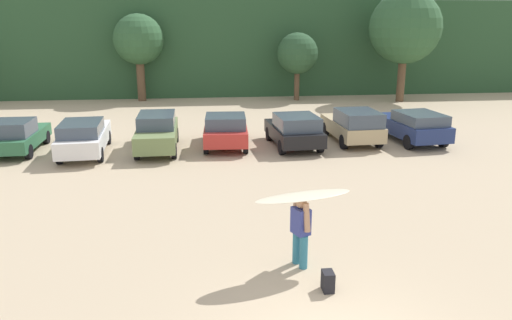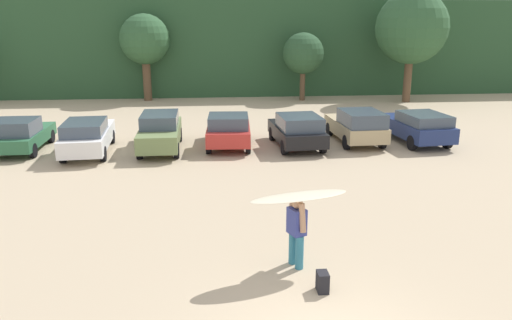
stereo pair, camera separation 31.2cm
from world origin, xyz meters
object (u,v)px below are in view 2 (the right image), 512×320
at_px(parked_car_navy, 417,126).
at_px(parked_car_black, 297,130).
at_px(backpack_dropped, 323,282).
at_px(parked_car_red, 229,130).
at_px(parked_car_forest_green, 20,135).
at_px(parked_car_olive_green, 160,131).
at_px(parked_car_tan, 357,125).
at_px(person_adult, 297,228).
at_px(surfboard_cream, 299,196).
at_px(parked_car_white, 87,136).

bearing_deg(parked_car_navy, parked_car_black, 87.13).
bearing_deg(backpack_dropped, parked_car_red, 96.74).
xyz_separation_m(parked_car_forest_green, backpack_dropped, (10.77, -12.90, -0.54)).
xyz_separation_m(parked_car_olive_green, parked_car_tan, (9.14, 0.39, -0.00)).
distance_m(parked_car_black, person_adult, 11.45).
bearing_deg(parked_car_navy, person_adult, 140.10).
bearing_deg(parked_car_olive_green, parked_car_red, -86.58).
bearing_deg(parked_car_navy, backpack_dropped, 143.92).
bearing_deg(parked_car_forest_green, parked_car_navy, -91.10).
distance_m(parked_car_red, surfboard_cream, 11.89).
bearing_deg(parked_car_olive_green, parked_car_tan, -88.27).
relative_size(parked_car_olive_green, parked_car_navy, 1.02).
bearing_deg(parked_car_tan, person_adult, 154.80).
relative_size(parked_car_white, parked_car_navy, 1.07).
distance_m(parked_car_forest_green, parked_car_navy, 18.15).
bearing_deg(parked_car_navy, parked_car_red, 83.52).
bearing_deg(parked_car_white, parked_car_red, -88.28).
bearing_deg(person_adult, parked_car_red, -107.00).
xyz_separation_m(parked_car_red, backpack_dropped, (1.52, -12.86, -0.58)).
height_order(parked_car_forest_green, parked_car_white, parked_car_white).
bearing_deg(parked_car_red, parked_car_olive_green, 97.12).
bearing_deg(parked_car_black, parked_car_tan, -83.55).
height_order(parked_car_forest_green, parked_car_navy, parked_car_navy).
relative_size(person_adult, surfboard_cream, 0.70).
xyz_separation_m(parked_car_white, parked_car_navy, (15.07, 0.54, 0.01)).
height_order(parked_car_black, person_adult, person_adult).
bearing_deg(parked_car_forest_green, parked_car_black, -92.76).
height_order(person_adult, backpack_dropped, person_adult).
bearing_deg(backpack_dropped, parked_car_white, 122.09).
xyz_separation_m(parked_car_forest_green, parked_car_red, (9.25, -0.04, 0.05)).
bearing_deg(parked_car_black, parked_car_forest_green, 83.89).
distance_m(parked_car_white, parked_car_tan, 12.26).
bearing_deg(parked_car_red, person_adult, -171.42).
distance_m(parked_car_red, parked_car_tan, 6.07).
bearing_deg(person_adult, parked_car_black, -122.55).
distance_m(parked_car_black, surfboard_cream, 11.61).
xyz_separation_m(parked_car_olive_green, backpack_dropped, (4.59, -12.64, -0.63)).
relative_size(parked_car_white, backpack_dropped, 10.75).
bearing_deg(backpack_dropped, surfboard_cream, 108.26).
xyz_separation_m(parked_car_red, parked_car_black, (3.12, -0.38, -0.00)).
relative_size(parked_car_red, parked_car_black, 0.98).
height_order(parked_car_red, surfboard_cream, surfboard_cream).
relative_size(parked_car_olive_green, parked_car_red, 1.12).
height_order(parked_car_forest_green, parked_car_olive_green, parked_car_olive_green).
xyz_separation_m(parked_car_olive_green, surfboard_cream, (4.24, -11.57, 0.96)).
bearing_deg(parked_car_red, parked_car_forest_green, 92.77).
xyz_separation_m(parked_car_tan, backpack_dropped, (-4.55, -13.03, -0.62)).
height_order(surfboard_cream, backpack_dropped, surfboard_cream).
bearing_deg(parked_car_olive_green, surfboard_cream, -160.58).
height_order(parked_car_tan, person_adult, person_adult).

